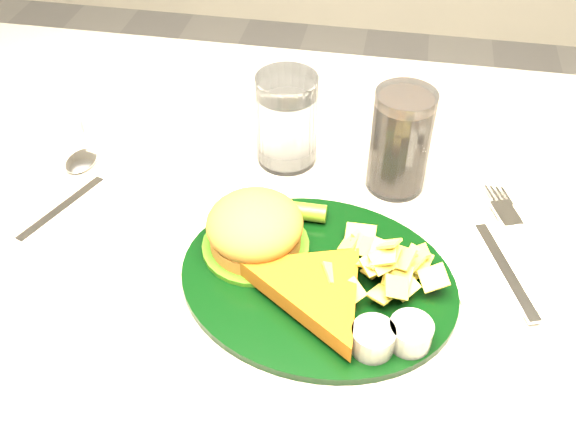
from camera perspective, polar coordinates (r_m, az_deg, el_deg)
name	(u,v)px	position (r m, az deg, el deg)	size (l,w,h in m)	color
table	(266,408)	(1.00, -1.95, -16.68)	(1.20, 0.80, 0.75)	#A09A90
dinner_plate	(318,261)	(0.62, 2.72, -4.04)	(0.28, 0.23, 0.06)	black
water_glass	(287,120)	(0.76, -0.11, 8.53)	(0.07, 0.07, 0.11)	white
cola_glass	(400,142)	(0.73, 9.94, 6.54)	(0.07, 0.07, 0.12)	black
fork_napkin	(505,263)	(0.69, 18.72, -3.99)	(0.13, 0.17, 0.01)	white
spoon	(61,206)	(0.76, -19.51, 0.80)	(0.04, 0.17, 0.01)	white
ramekin	(98,119)	(0.87, -16.51, 8.23)	(0.04, 0.04, 0.03)	silver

